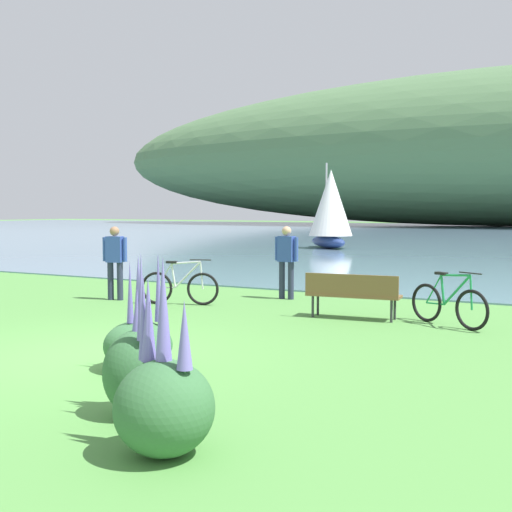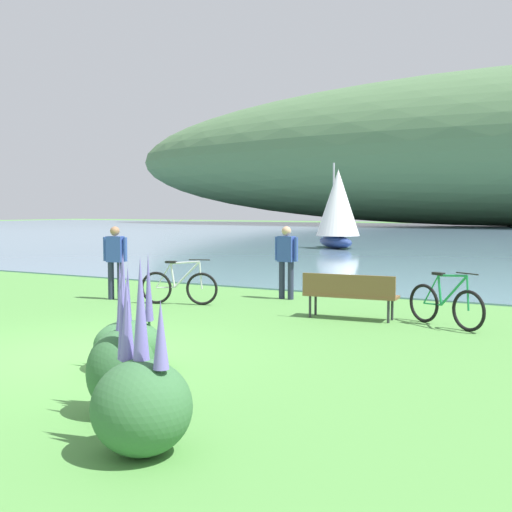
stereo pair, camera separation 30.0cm
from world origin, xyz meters
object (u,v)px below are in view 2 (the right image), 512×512
bicycle_beside_path (179,287)px  sailboat_toward_hillside (338,208)px  person_at_shoreline (286,258)px  park_bench_near_camera (350,292)px  bicycle_leaning_near_bench (446,305)px  person_on_the_grass (115,258)px

bicycle_beside_path → sailboat_toward_hillside: sailboat_toward_hillside is taller
person_at_shoreline → sailboat_toward_hillside: size_ratio=0.38×
park_bench_near_camera → sailboat_toward_hillside: bearing=112.7°
bicycle_leaning_near_bench → person_on_the_grass: bearing=-178.3°
person_on_the_grass → person_at_shoreline: bearing=30.5°
park_bench_near_camera → bicycle_leaning_near_bench: size_ratio=1.18×
park_bench_near_camera → person_at_shoreline: person_at_shoreline is taller
person_on_the_grass → sailboat_toward_hillside: sailboat_toward_hillside is taller
park_bench_near_camera → bicycle_leaning_near_bench: bearing=3.9°
park_bench_near_camera → person_at_shoreline: size_ratio=1.07×
bicycle_beside_path → person_at_shoreline: 2.63m
bicycle_leaning_near_bench → bicycle_beside_path: same height
bicycle_leaning_near_bench → bicycle_beside_path: (-5.78, -0.13, 0.00)m
park_bench_near_camera → person_on_the_grass: person_on_the_grass is taller
bicycle_beside_path → person_at_shoreline: size_ratio=0.99×
park_bench_near_camera → bicycle_leaning_near_bench: (1.78, 0.12, -0.12)m
bicycle_beside_path → person_on_the_grass: (-1.75, -0.09, 0.58)m
bicycle_beside_path → person_at_shoreline: person_at_shoreline is taller
person_at_shoreline → bicycle_leaning_near_bench: bearing=-23.7°
person_at_shoreline → person_on_the_grass: same height
bicycle_leaning_near_bench → sailboat_toward_hillside: bearing=117.0°
person_on_the_grass → sailboat_toward_hillside: bearing=97.6°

